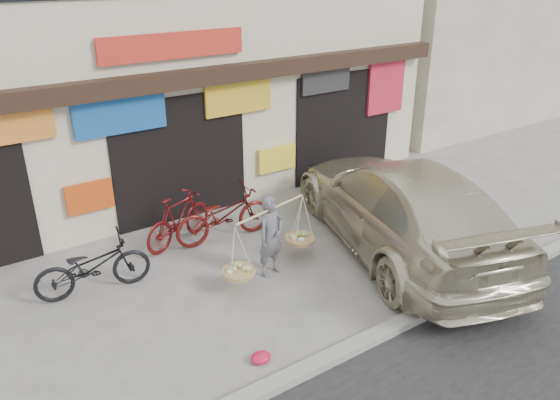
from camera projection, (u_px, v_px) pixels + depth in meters
ground at (272, 289)px, 9.45m from camera, size 70.00×70.00×0.00m
kerb at (348, 349)px, 7.92m from camera, size 70.00×0.25×0.12m
shophouse_block at (122, 41)px, 12.89m from camera, size 14.00×6.32×7.00m
neighbor_east at (470, 17)px, 20.35m from camera, size 12.00×7.00×6.40m
street_vendor at (271, 239)px, 9.65m from camera, size 2.12×0.93×1.53m
bike_0 at (93, 266)px, 9.18m from camera, size 1.99×0.91×1.01m
bike_1 at (179, 219)px, 10.78m from camera, size 1.82×1.13×1.06m
bike_2 at (223, 215)px, 10.93m from camera, size 2.10×0.85×1.08m
suv at (401, 206)px, 10.50m from camera, size 4.17×6.58×1.77m
red_bag at (261, 357)px, 7.74m from camera, size 0.31×0.25×0.14m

